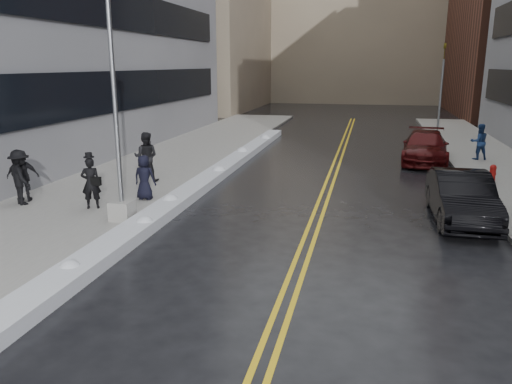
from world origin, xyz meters
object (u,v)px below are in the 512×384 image
Objects in this scene: lamppost at (118,143)px; pedestrian_c at (144,177)px; pedestrian_e at (21,177)px; pedestrian_fedora at (91,183)px; pedestrian_east at (479,142)px; fire_hydrant at (493,173)px; pedestrian_b at (146,157)px; car_black at (462,197)px; traffic_signal at (441,86)px; car_maroon at (425,147)px; pedestrian_d at (23,176)px.

lamppost is 4.79× the size of pedestrian_c.
pedestrian_e is at bearing 22.84° from pedestrian_c.
pedestrian_east is at bearing -161.39° from pedestrian_fedora.
pedestrian_fedora is at bearing -153.10° from fire_hydrant.
pedestrian_b is 16.44m from pedestrian_east.
pedestrian_east is 10.90m from car_black.
lamppost is 4.03× the size of pedestrian_e.
pedestrian_c is (-12.66, -5.60, 0.40)m from fire_hydrant.
pedestrian_east is at bearing 75.79° from car_black.
pedestrian_fedora is at bearing 50.62° from pedestrian_c.
car_maroon is at bearing -100.32° from traffic_signal.
pedestrian_c is at bearing -152.43° from pedestrian_fedora.
lamppost reaches higher than pedestrian_c.
pedestrian_d reaches higher than fire_hydrant.
car_black is (10.24, 2.65, -1.75)m from lamppost.
lamppost reaches higher than traffic_signal.
traffic_signal is at bearing 61.79° from lamppost.
pedestrian_c is (1.23, 1.45, -0.06)m from pedestrian_fedora.
traffic_signal is 2.96× the size of pedestrian_b.
pedestrian_b reaches higher than pedestrian_east.
pedestrian_c is at bearing 101.83° from pedestrian_b.
pedestrian_fedora is 1.90m from pedestrian_c.
car_maroon is at bearing -163.15° from pedestrian_d.
pedestrian_east is (17.06, 12.06, -0.00)m from pedestrian_d.
car_black is at bearing -83.73° from car_maroon.
pedestrian_d reaches higher than car_black.
car_black is at bearing 156.77° from pedestrian_b.
fire_hydrant is at bearing -123.54° from pedestrian_e.
traffic_signal is at bearing -139.84° from pedestrian_b.
lamppost is 2.90m from pedestrian_c.
fire_hydrant is 0.15× the size of car_black.
pedestrian_b is (-13.30, -16.96, -2.24)m from traffic_signal.
pedestrian_fedora is 2.59m from pedestrian_e.
fire_hydrant is at bearing 33.04° from lamppost.
fire_hydrant is at bearing -155.19° from pedestrian_c.
pedestrian_east is (12.72, 13.26, -1.49)m from lamppost.
pedestrian_e reaches higher than pedestrian_east.
pedestrian_fedora is at bearing -129.29° from car_maroon.
car_black is at bearing -139.91° from pedestrian_e.
pedestrian_east reaches higher than pedestrian_fedora.
pedestrian_c reaches higher than fire_hydrant.
pedestrian_c is 10.60m from car_black.
pedestrian_e is at bearing -173.98° from car_black.
pedestrian_fedora is at bearing 27.92° from pedestrian_east.
pedestrian_b reaches higher than pedestrian_d.
pedestrian_e is at bearing 168.21° from lamppost.
pedestrian_b is at bearing 106.63° from lamppost.
pedestrian_fedora is 16.59m from car_maroon.
pedestrian_east is at bearing 85.39° from fire_hydrant.
pedestrian_east is (0.42, 5.26, 0.50)m from fire_hydrant.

